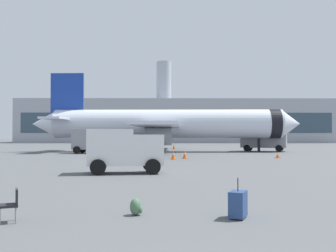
{
  "coord_description": "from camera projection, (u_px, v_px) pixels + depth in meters",
  "views": [
    {
      "loc": [
        -0.25,
        -4.26,
        2.28
      ],
      "look_at": [
        0.15,
        29.14,
        3.0
      ],
      "focal_mm": 42.6,
      "sensor_mm": 36.0,
      "label": 1
    }
  ],
  "objects": [
    {
      "name": "safety_cone_mid",
      "position": [
        185.0,
        155.0,
        37.71
      ],
      "size": [
        0.44,
        0.44,
        0.79
      ],
      "color": "#F2590C",
      "rests_on": "ground"
    },
    {
      "name": "safety_cone_near",
      "position": [
        173.0,
        155.0,
        36.46
      ],
      "size": [
        0.44,
        0.44,
        0.82
      ],
      "color": "#F2590C",
      "rests_on": "ground"
    },
    {
      "name": "terminal_building",
      "position": [
        176.0,
        122.0,
        119.04
      ],
      "size": [
        88.39,
        23.6,
        24.11
      ],
      "color": "#9EA3AD",
      "rests_on": "ground"
    },
    {
      "name": "traveller_backpack",
      "position": [
        136.0,
        207.0,
        11.26
      ],
      "size": [
        0.36,
        0.4,
        0.48
      ],
      "color": "#476B4C",
      "rests_on": "ground"
    },
    {
      "name": "safety_cone_outer",
      "position": [
        278.0,
        155.0,
        38.7
      ],
      "size": [
        0.44,
        0.44,
        0.6
      ],
      "color": "#F2590C",
      "rests_on": "ground"
    },
    {
      "name": "rolling_suitcase",
      "position": [
        238.0,
        204.0,
        10.84
      ],
      "size": [
        0.62,
        0.75,
        1.1
      ],
      "color": "navy",
      "rests_on": "ground"
    },
    {
      "name": "fuel_truck",
      "position": [
        263.0,
        138.0,
        54.46
      ],
      "size": [
        6.46,
        4.37,
        3.2
      ],
      "color": "gray",
      "rests_on": "ground"
    },
    {
      "name": "gate_chair",
      "position": [
        11.0,
        203.0,
        10.35
      ],
      "size": [
        0.62,
        0.62,
        0.86
      ],
      "color": "black",
      "rests_on": "ground"
    },
    {
      "name": "airplane_at_gate",
      "position": [
        166.0,
        124.0,
        52.86
      ],
      "size": [
        35.71,
        32.16,
        10.5
      ],
      "color": "silver",
      "rests_on": "ground"
    },
    {
      "name": "cargo_van",
      "position": [
        124.0,
        149.0,
        23.5
      ],
      "size": [
        4.6,
        2.75,
        2.6
      ],
      "color": "white",
      "rests_on": "ground"
    },
    {
      "name": "service_truck",
      "position": [
        93.0,
        140.0,
        48.13
      ],
      "size": [
        4.97,
        2.87,
        2.9
      ],
      "color": "gray",
      "rests_on": "ground"
    },
    {
      "name": "safety_cone_far",
      "position": [
        174.0,
        146.0,
        63.33
      ],
      "size": [
        0.44,
        0.44,
        0.81
      ],
      "color": "#F2590C",
      "rests_on": "ground"
    }
  ]
}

